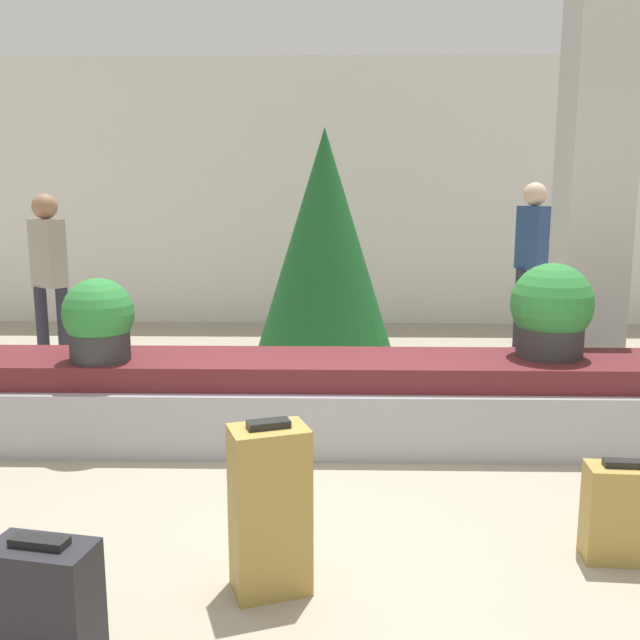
% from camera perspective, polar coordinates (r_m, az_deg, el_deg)
% --- Properties ---
extents(ground_plane, '(18.00, 18.00, 0.00)m').
position_cam_1_polar(ground_plane, '(3.64, -0.50, -16.83)').
color(ground_plane, '#9E937F').
extents(back_wall, '(18.00, 0.06, 3.20)m').
position_cam_1_polar(back_wall, '(8.80, 0.64, 10.09)').
color(back_wall, silver).
rests_on(back_wall, ground_plane).
extents(carousel, '(7.63, 0.82, 0.57)m').
position_cam_1_polar(carousel, '(4.78, 0.00, -6.50)').
color(carousel, '#9E9EA3').
rests_on(carousel, ground_plane).
extents(pillar, '(0.49, 0.49, 3.20)m').
position_cam_1_polar(pillar, '(6.03, 21.00, 9.17)').
color(pillar, beige).
rests_on(pillar, ground_plane).
extents(suitcase_1, '(0.40, 0.27, 0.47)m').
position_cam_1_polar(suitcase_1, '(2.89, -21.20, -20.31)').
color(suitcase_1, '#232328').
rests_on(suitcase_1, ground_plane).
extents(suitcase_2, '(0.37, 0.31, 0.75)m').
position_cam_1_polar(suitcase_2, '(3.06, -4.05, -14.87)').
color(suitcase_2, '#A3843D').
rests_on(suitcase_2, ground_plane).
extents(suitcase_3, '(0.31, 0.20, 0.48)m').
position_cam_1_polar(suitcase_3, '(3.60, 22.78, -14.02)').
color(suitcase_3, '#A3843D').
rests_on(suitcase_3, ground_plane).
extents(potted_plant_0, '(0.53, 0.53, 0.62)m').
position_cam_1_polar(potted_plant_0, '(4.91, 18.03, 0.67)').
color(potted_plant_0, '#2D2D2D').
rests_on(potted_plant_0, carousel).
extents(potted_plant_1, '(0.45, 0.45, 0.54)m').
position_cam_1_polar(potted_plant_1, '(4.78, -17.28, -0.05)').
color(potted_plant_1, '#2D2D2D').
rests_on(potted_plant_1, carousel).
extents(traveler_0, '(0.32, 0.37, 1.73)m').
position_cam_1_polar(traveler_0, '(7.80, 16.60, 5.45)').
color(traveler_0, '#282833').
rests_on(traveler_0, ground_plane).
extents(traveler_1, '(0.37, 0.33, 1.62)m').
position_cam_1_polar(traveler_1, '(6.96, -20.87, 3.99)').
color(traveler_1, '#282833').
rests_on(traveler_1, ground_plane).
extents(decorated_tree, '(1.25, 1.25, 2.19)m').
position_cam_1_polar(decorated_tree, '(6.36, 0.37, 6.14)').
color(decorated_tree, '#4C331E').
rests_on(decorated_tree, ground_plane).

